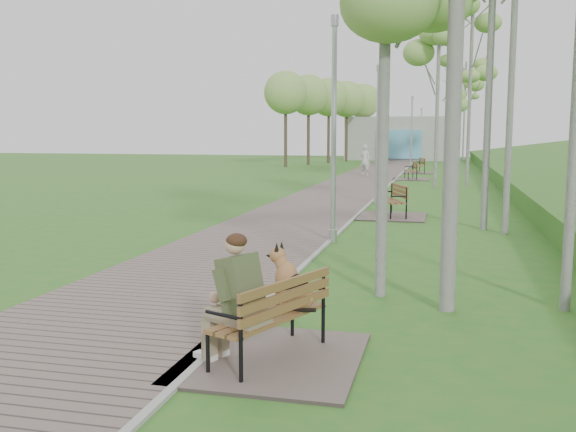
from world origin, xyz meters
The scene contains 19 objects.
ground centered at (0.00, 0.00, 0.00)m, with size 120.00×120.00×0.00m, color #2C6D24.
walkway centered at (-1.75, 21.50, 0.02)m, with size 3.50×67.00×0.04m, color #6C5E58.
kerb centered at (0.00, 21.50, 0.03)m, with size 0.10×67.00×0.05m, color #999993.
building_north centered at (-1.50, 50.97, 1.99)m, with size 10.00×5.20×4.00m.
bench_main centered at (0.65, -4.01, 0.49)m, with size 1.97×2.19×1.72m.
bench_second centered at (1.04, 8.87, 0.23)m, with size 2.01×2.23×1.23m.
bench_third centered at (0.80, 24.99, 0.22)m, with size 1.93×2.14×1.18m.
bench_far centered at (0.99, 30.75, 0.22)m, with size 1.93×2.14×1.18m.
lamp_post_near centered at (0.07, 4.01, 2.43)m, with size 0.20×0.20×5.21m.
lamp_post_second centered at (0.25, 12.15, 2.29)m, with size 0.19×0.19×4.91m.
lamp_post_third centered at (0.28, 35.21, 2.37)m, with size 0.20×0.20×5.07m.
lamp_post_far centered at (0.38, 50.19, 2.24)m, with size 0.19×0.19×4.80m.
pedestrian_near centered at (-2.02, 27.52, 0.93)m, with size 0.68×0.45×1.86m, color silver.
pedestrian_far centered at (-2.45, 41.68, 0.81)m, with size 0.78×0.61×1.61m, color gray.
birch_mid_b centered at (3.64, 21.02, 8.01)m, with size 2.49×2.49×10.20m.
birch_mid_c centered at (2.17, 19.91, 5.92)m, with size 2.34×2.34×7.55m.
birch_far_b centered at (4.03, 33.06, 6.55)m, with size 2.28×2.28×8.34m.
birch_distant_a centered at (3.54, 39.27, 5.76)m, with size 2.26×2.26×7.34m.
birch_distant_b centered at (4.17, 49.26, 7.18)m, with size 2.25×2.25×9.15m.
Camera 1 is at (2.57, -10.74, 2.57)m, focal length 40.00 mm.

